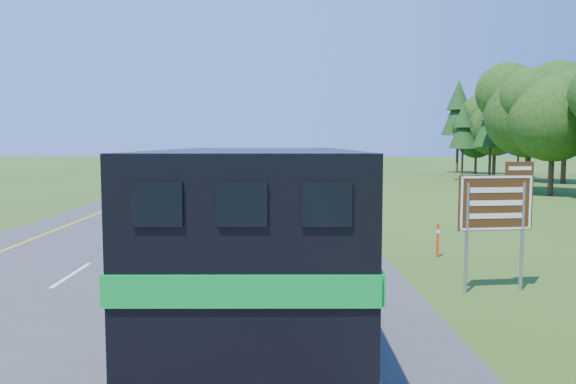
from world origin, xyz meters
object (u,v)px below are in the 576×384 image
(horse_truck, at_px, (261,257))
(exit_sign, at_px, (497,208))
(white_suv, at_px, (170,180))
(far_car, at_px, (237,157))

(horse_truck, relative_size, exit_sign, 2.50)
(exit_sign, bearing_deg, white_suv, 109.12)
(far_car, xyz_separation_m, exit_sign, (13.38, -97.20, 1.24))
(white_suv, distance_m, far_car, 68.94)
(white_suv, xyz_separation_m, exit_sign, (13.51, -28.26, 1.14))
(horse_truck, bearing_deg, far_car, 95.26)
(horse_truck, xyz_separation_m, exit_sign, (5.75, 5.15, 0.16))
(far_car, bearing_deg, exit_sign, -85.16)
(horse_truck, xyz_separation_m, white_suv, (-7.76, 33.41, -0.98))
(horse_truck, xyz_separation_m, far_car, (-7.62, 102.35, -1.08))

